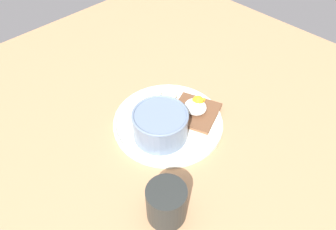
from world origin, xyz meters
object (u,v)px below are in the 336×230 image
at_px(oatmeal_bowl, 160,125).
at_px(banana_slice_right, 170,97).
at_px(toast_slice, 195,112).
at_px(poached_egg, 196,106).
at_px(banana_slice_left, 164,106).
at_px(banana_slice_back, 150,105).
at_px(banana_slice_front, 154,95).
at_px(coffee_mug, 166,203).

bearing_deg(oatmeal_bowl, banana_slice_right, 124.47).
distance_m(toast_slice, poached_egg, 0.02).
bearing_deg(toast_slice, banana_slice_left, -152.62).
relative_size(poached_egg, banana_slice_left, 1.81).
bearing_deg(banana_slice_back, toast_slice, 32.69).
relative_size(poached_egg, banana_slice_front, 1.67).
bearing_deg(banana_slice_back, oatmeal_bowl, -27.25).
distance_m(banana_slice_left, banana_slice_back, 0.03).
relative_size(poached_egg, coffee_mug, 0.97).
bearing_deg(banana_slice_left, banana_slice_back, -135.17).
xyz_separation_m(oatmeal_bowl, toast_slice, (0.01, 0.10, -0.03)).
height_order(banana_slice_front, banana_slice_right, banana_slice_front).
distance_m(toast_slice, coffee_mug, 0.26).
relative_size(banana_slice_back, coffee_mug, 0.49).
relative_size(oatmeal_bowl, toast_slice, 0.92).
distance_m(oatmeal_bowl, coffee_mug, 0.19).
bearing_deg(toast_slice, banana_slice_front, -165.96).
bearing_deg(poached_egg, banana_slice_left, -150.52).
height_order(poached_egg, banana_slice_right, poached_egg).
bearing_deg(banana_slice_front, oatmeal_bowl, -35.94).
height_order(poached_egg, banana_slice_front, poached_egg).
relative_size(toast_slice, banana_slice_left, 3.20).
distance_m(banana_slice_left, banana_slice_right, 0.03).
distance_m(toast_slice, banana_slice_back, 0.11).
height_order(oatmeal_bowl, toast_slice, oatmeal_bowl).
bearing_deg(banana_slice_right, oatmeal_bowl, -55.53).
height_order(oatmeal_bowl, banana_slice_right, oatmeal_bowl).
bearing_deg(banana_slice_front, coffee_mug, -38.63).
distance_m(poached_egg, banana_slice_right, 0.08).
xyz_separation_m(banana_slice_back, coffee_mug, (0.22, -0.16, 0.02)).
relative_size(oatmeal_bowl, coffee_mug, 1.58).
distance_m(toast_slice, banana_slice_left, 0.08).
bearing_deg(coffee_mug, banana_slice_left, 136.88).
relative_size(oatmeal_bowl, poached_egg, 1.63).
distance_m(banana_slice_front, coffee_mug, 0.31).
bearing_deg(banana_slice_front, poached_egg, 15.49).
distance_m(oatmeal_bowl, banana_slice_right, 0.12).
xyz_separation_m(oatmeal_bowl, poached_egg, (0.01, 0.10, -0.01)).
height_order(oatmeal_bowl, banana_slice_front, oatmeal_bowl).
relative_size(poached_egg, banana_slice_back, 1.99).
relative_size(toast_slice, banana_slice_front, 2.95).
bearing_deg(toast_slice, oatmeal_bowl, -95.90).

